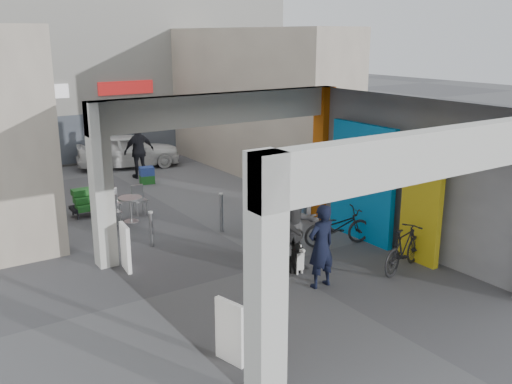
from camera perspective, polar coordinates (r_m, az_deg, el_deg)
ground at (r=12.40m, az=1.82°, el=-7.25°), size 90.00×90.00×0.00m
arcade_canopy at (r=11.39m, az=6.54°, el=2.77°), size 6.40×6.45×6.40m
far_building at (r=24.22m, az=-18.23°, el=12.88°), size 18.00×4.08×8.00m
plaza_bldg_right at (r=20.29m, az=-0.11°, el=9.03°), size 2.00×9.00×5.00m
bollard_left at (r=13.51m, az=-10.43°, el=-3.67°), size 0.09×0.09×0.83m
bollard_center at (r=14.25m, az=-3.49°, el=-2.09°), size 0.09×0.09×0.98m
bollard_right at (r=15.01m, az=1.24°, el=-1.32°), size 0.09×0.09×0.89m
advert_board_near at (r=8.78m, az=-2.60°, el=-13.77°), size 0.21×0.55×1.00m
advert_board_far at (r=12.25m, az=-12.90°, el=-5.40°), size 0.15×0.56×1.00m
cafe_set at (r=15.58m, az=-13.12°, el=-1.72°), size 1.33×1.07×0.81m
produce_stand at (r=16.24m, az=-16.11°, el=-1.22°), size 1.11×0.60×0.73m
crate_stack at (r=19.22m, az=-10.86°, el=1.66°), size 0.50×0.42×0.56m
border_collie at (r=11.95m, az=4.01°, el=-6.74°), size 0.26×0.51×0.70m
man_with_dog at (r=11.14m, az=6.53°, el=-5.40°), size 0.62×0.42×1.68m
man_back_turned at (r=11.78m, az=4.19°, el=-3.33°), size 1.04×0.84×2.00m
man_elderly at (r=15.35m, az=4.19°, el=0.59°), size 0.86×0.59×1.70m
man_crates at (r=19.92m, az=-11.62°, el=4.03°), size 1.13×0.55×1.87m
bicycle_front at (r=13.49m, az=8.16°, el=-3.47°), size 1.77×1.02×0.88m
bicycle_rear at (r=12.34m, az=14.56°, el=-5.49°), size 1.65×0.86×0.96m
white_van at (r=21.72m, az=-12.65°, el=4.12°), size 3.99×2.38×1.27m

